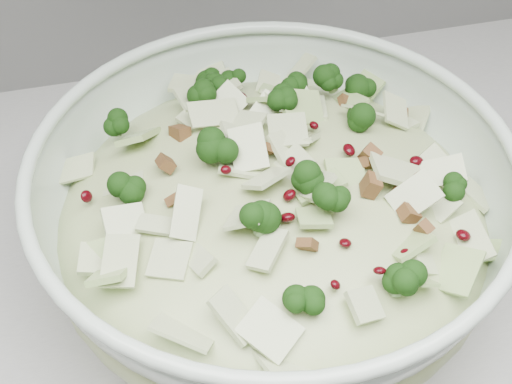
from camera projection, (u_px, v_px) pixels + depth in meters
counter at (383, 382)px, 1.11m from camera, size 3.60×0.60×0.90m
mixing_bowl at (272, 223)px, 0.62m from camera, size 0.44×0.44×0.16m
salad at (273, 202)px, 0.60m from camera, size 0.45×0.45×0.16m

